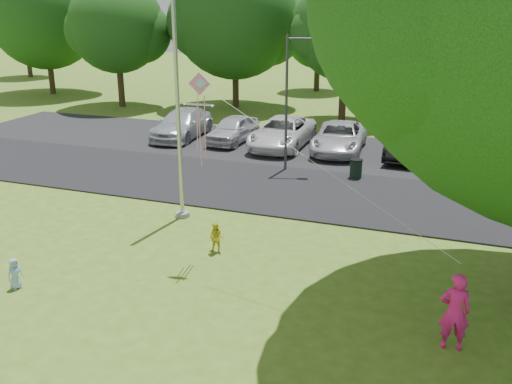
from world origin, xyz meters
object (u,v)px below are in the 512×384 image
(street_lamp, at_px, (292,91))
(kite, at_px, (206,103))
(child_yellow, at_px, (216,238))
(flagpole, at_px, (177,99))
(trash_can, at_px, (356,169))
(woman, at_px, (455,312))
(child_blue, at_px, (15,274))

(street_lamp, height_order, kite, street_lamp)
(street_lamp, bearing_deg, child_yellow, -102.79)
(flagpole, relative_size, kite, 1.37)
(trash_can, relative_size, child_yellow, 0.91)
(child_yellow, relative_size, kite, 0.13)
(trash_can, bearing_deg, woman, -69.76)
(flagpole, bearing_deg, street_lamp, 73.65)
(woman, distance_m, kite, 8.10)
(woman, relative_size, kite, 0.25)
(trash_can, distance_m, kite, 10.54)
(child_yellow, bearing_deg, woman, -24.55)
(child_yellow, distance_m, kite, 4.21)
(street_lamp, xyz_separation_m, child_blue, (-3.74, -12.89, -3.09))
(street_lamp, height_order, woman, street_lamp)
(trash_can, distance_m, child_yellow, 9.15)
(trash_can, bearing_deg, child_blue, -117.94)
(street_lamp, xyz_separation_m, trash_can, (2.96, -0.26, -3.08))
(woman, xyz_separation_m, child_blue, (-10.96, -1.08, -0.48))
(flagpole, xyz_separation_m, trash_can, (4.92, 6.43, -3.73))
(child_blue, bearing_deg, street_lamp, 3.74)
(kite, bearing_deg, child_yellow, 83.99)
(flagpole, relative_size, trash_can, 11.55)
(flagpole, xyz_separation_m, child_blue, (-1.78, -6.20, -3.74))
(street_lamp, height_order, trash_can, street_lamp)
(flagpole, relative_size, woman, 5.51)
(woman, bearing_deg, street_lamp, -67.72)
(trash_can, xyz_separation_m, child_yellow, (-2.59, -8.77, 0.04))
(woman, bearing_deg, child_yellow, -31.23)
(woman, distance_m, child_yellow, 7.40)
(woman, bearing_deg, kite, -27.29)
(trash_can, height_order, child_blue, trash_can)
(street_lamp, relative_size, trash_can, 6.76)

